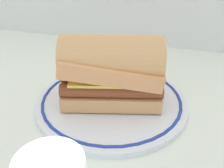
{
  "coord_description": "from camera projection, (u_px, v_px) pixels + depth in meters",
  "views": [
    {
      "loc": [
        0.14,
        -0.43,
        0.31
      ],
      "look_at": [
        0.02,
        0.0,
        0.04
      ],
      "focal_mm": 44.55,
      "sensor_mm": 36.0,
      "label": 1
    }
  ],
  "objects": [
    {
      "name": "ground_plane",
      "position": [
        101.0,
        103.0,
        0.55
      ],
      "size": [
        1.5,
        1.5,
        0.0
      ],
      "primitive_type": "plane",
      "color": "silver"
    },
    {
      "name": "plate",
      "position": [
        112.0,
        100.0,
        0.54
      ],
      "size": [
        0.29,
        0.29,
        0.01
      ],
      "color": "white",
      "rests_on": "ground_plane"
    },
    {
      "name": "sausage_sandwich",
      "position": [
        112.0,
        69.0,
        0.51
      ],
      "size": [
        0.2,
        0.14,
        0.13
      ],
      "rotation": [
        0.0,
        0.0,
        0.25
      ],
      "color": "tan",
      "rests_on": "plate"
    }
  ]
}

